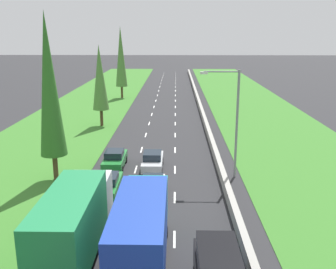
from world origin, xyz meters
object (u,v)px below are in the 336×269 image
at_px(green_sedan_left_lane, 107,185).
at_px(poplar_tree_third, 100,78).
at_px(white_hatchback_centre_lane, 153,187).
at_px(street_light_mast, 233,116).
at_px(blue_box_truck_centre_lane, 142,233).
at_px(green_sedan_left_lane_fourth, 115,159).
at_px(silver_sedan_centre_lane, 153,161).
at_px(poplar_tree_fourth, 121,57).
at_px(green_box_truck_left_lane, 75,223).
at_px(poplar_tree_second, 49,86).

xyz_separation_m(green_sedan_left_lane, poplar_tree_third, (-4.53, 22.14, 5.45)).
height_order(white_hatchback_centre_lane, street_light_mast, street_light_mast).
height_order(blue_box_truck_centre_lane, green_sedan_left_lane, blue_box_truck_centre_lane).
height_order(green_sedan_left_lane, white_hatchback_centre_lane, white_hatchback_centre_lane).
relative_size(blue_box_truck_centre_lane, green_sedan_left_lane_fourth, 2.09).
xyz_separation_m(silver_sedan_centre_lane, poplar_tree_fourth, (-7.92, 38.60, 6.71)).
height_order(blue_box_truck_centre_lane, street_light_mast, street_light_mast).
xyz_separation_m(poplar_tree_third, poplar_tree_fourth, (-0.33, 22.18, 1.27)).
relative_size(green_sedan_left_lane, silver_sedan_centre_lane, 1.00).
xyz_separation_m(green_box_truck_left_lane, street_light_mast, (9.92, 12.70, 3.05)).
distance_m(blue_box_truck_centre_lane, green_box_truck_left_lane, 3.69).
height_order(blue_box_truck_centre_lane, white_hatchback_centre_lane, blue_box_truck_centre_lane).
bearing_deg(silver_sedan_centre_lane, green_box_truck_left_lane, -102.60).
height_order(green_sedan_left_lane, poplar_tree_second, poplar_tree_second).
xyz_separation_m(green_sedan_left_lane, poplar_tree_fourth, (-4.86, 44.32, 6.71)).
relative_size(green_sedan_left_lane, green_sedan_left_lane_fourth, 1.00).
relative_size(green_box_truck_left_lane, green_sedan_left_lane_fourth, 2.09).
bearing_deg(poplar_tree_third, blue_box_truck_centre_lane, -75.94).
xyz_separation_m(green_sedan_left_lane, street_light_mast, (9.77, 4.02, 4.42)).
xyz_separation_m(blue_box_truck_centre_lane, poplar_tree_fourth, (-8.28, 53.91, 5.34)).
height_order(blue_box_truck_centre_lane, green_sedan_left_lane_fourth, blue_box_truck_centre_lane).
distance_m(poplar_tree_fourth, street_light_mast, 42.93).
bearing_deg(poplar_tree_second, street_light_mast, 3.81).
bearing_deg(blue_box_truck_centre_lane, poplar_tree_second, 123.06).
relative_size(green_sedan_left_lane, street_light_mast, 0.50).
relative_size(green_box_truck_left_lane, silver_sedan_centre_lane, 2.09).
xyz_separation_m(green_sedan_left_lane_fourth, poplar_tree_second, (-4.44, -3.04, 7.02)).
height_order(silver_sedan_centre_lane, poplar_tree_third, poplar_tree_third).
height_order(green_box_truck_left_lane, poplar_tree_fourth, poplar_tree_fourth).
xyz_separation_m(green_sedan_left_lane, silver_sedan_centre_lane, (3.06, 5.72, 0.00)).
height_order(green_sedan_left_lane, poplar_tree_third, poplar_tree_third).
height_order(white_hatchback_centre_lane, poplar_tree_fourth, poplar_tree_fourth).
relative_size(poplar_tree_second, poplar_tree_fourth, 1.05).
xyz_separation_m(white_hatchback_centre_lane, silver_sedan_centre_lane, (-0.38, 6.06, -0.02)).
distance_m(white_hatchback_centre_lane, silver_sedan_centre_lane, 6.07).
bearing_deg(poplar_tree_third, silver_sedan_centre_lane, -65.20).
bearing_deg(green_sedan_left_lane, blue_box_truck_centre_lane, -70.38).
relative_size(white_hatchback_centre_lane, poplar_tree_fourth, 0.30).
bearing_deg(silver_sedan_centre_lane, poplar_tree_third, 114.80).
bearing_deg(poplar_tree_fourth, blue_box_truck_centre_lane, -81.27).
height_order(white_hatchback_centre_lane, poplar_tree_second, poplar_tree_second).
distance_m(blue_box_truck_centre_lane, silver_sedan_centre_lane, 15.38).
distance_m(green_box_truck_left_lane, green_sedan_left_lane, 8.79).
height_order(blue_box_truck_centre_lane, poplar_tree_third, poplar_tree_third).
height_order(green_sedan_left_lane, poplar_tree_fourth, poplar_tree_fourth).
bearing_deg(silver_sedan_centre_lane, poplar_tree_second, -161.25).
relative_size(green_sedan_left_lane_fourth, street_light_mast, 0.50).
bearing_deg(green_sedan_left_lane, poplar_tree_fourth, 96.25).
bearing_deg(silver_sedan_centre_lane, street_light_mast, -14.23).
relative_size(blue_box_truck_centre_lane, green_box_truck_left_lane, 1.00).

